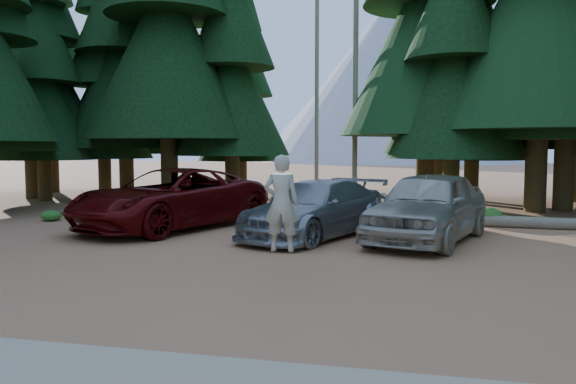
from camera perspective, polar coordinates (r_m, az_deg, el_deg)
name	(u,v)px	position (r m, az deg, el deg)	size (l,w,h in m)	color
ground	(240,267)	(11.57, -4.90, -7.62)	(160.00, 160.00, 0.00)	#A36F45
forest_belt_north	(338,200)	(26.12, 5.11, -0.79)	(36.00, 7.00, 22.00)	black
snag_front	(355,67)	(25.66, 6.87, 12.53)	(0.24, 0.24, 12.00)	#665F52
snag_back	(317,93)	(27.29, 2.94, 9.97)	(0.20, 0.20, 10.00)	#665F52
mountain_peak	(380,87)	(99.72, 9.36, 10.45)	(48.00, 50.00, 28.00)	#9899A0
red_pickup	(171,198)	(17.25, -11.77, -0.64)	(2.99, 6.48, 1.80)	#540709
silver_minivan_center	(315,209)	(15.28, 2.77, -1.71)	(2.15, 5.28, 1.53)	gray
silver_minivan_right	(428,206)	(15.02, 14.06, -1.38)	(2.17, 5.39, 1.84)	#B2AD9E
frisbee_player	(281,203)	(9.98, -0.67, -1.09)	(0.66, 0.46, 1.73)	beige
log_left	(187,207)	(21.95, -10.18, -1.53)	(0.26, 0.26, 3.61)	#665F52
log_mid	(359,215)	(19.18, 7.21, -2.31)	(0.30, 0.30, 3.65)	#665F52
shrub_far_left	(139,213)	(19.29, -14.93, -2.03)	(0.98, 0.98, 0.54)	#216A1F
shrub_left	(194,206)	(21.23, -9.50, -1.40)	(0.90, 0.90, 0.50)	#216A1F
shrub_center_left	(324,214)	(18.05, 3.67, -2.26)	(1.06, 1.06, 0.58)	#216A1F
shrub_center_right	(422,209)	(20.13, 13.43, -1.67)	(1.06, 1.06, 0.58)	#216A1F
shrub_right	(487,216)	(18.69, 19.54, -2.33)	(1.00, 1.00, 0.55)	#216A1F
shrub_far_right	(447,204)	(20.91, 15.84, -1.19)	(1.45, 1.45, 0.80)	#216A1F
shrub_edge_west	(51,215)	(20.19, -22.91, -2.21)	(0.66, 0.66, 0.36)	#216A1F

